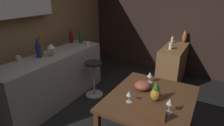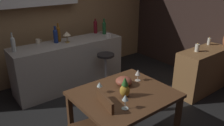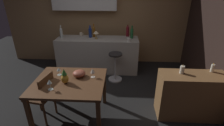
# 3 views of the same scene
# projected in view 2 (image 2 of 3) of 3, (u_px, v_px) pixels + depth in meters

# --- Properties ---
(ground_plane) EXTENTS (9.00, 9.00, 0.00)m
(ground_plane) POSITION_uv_depth(u_px,v_px,m) (111.00, 121.00, 3.33)
(ground_plane) COLOR black
(wall_kitchen_back) EXTENTS (5.20, 0.33, 2.60)m
(wall_kitchen_back) POSITION_uv_depth(u_px,v_px,m) (44.00, 10.00, 4.29)
(wall_kitchen_back) COLOR #9E7A51
(wall_kitchen_back) RESTS_ON ground_plane
(wall_side_right) EXTENTS (0.10, 4.40, 2.60)m
(wall_side_right) POSITION_uv_depth(u_px,v_px,m) (201.00, 15.00, 4.50)
(wall_side_right) COLOR #33231E
(wall_side_right) RESTS_ON ground_plane
(dining_table) EXTENTS (1.15, 0.97, 0.74)m
(dining_table) POSITION_uv_depth(u_px,v_px,m) (124.00, 99.00, 2.69)
(dining_table) COLOR #56351E
(dining_table) RESTS_ON ground_plane
(kitchen_counter) EXTENTS (2.10, 0.60, 0.90)m
(kitchen_counter) POSITION_uv_depth(u_px,v_px,m) (70.00, 64.00, 4.25)
(kitchen_counter) COLOR #B2ADA3
(kitchen_counter) RESTS_ON ground_plane
(sideboard_cabinet) EXTENTS (1.10, 0.44, 0.82)m
(sideboard_cabinet) POSITION_uv_depth(u_px,v_px,m) (202.00, 71.00, 4.06)
(sideboard_cabinet) COLOR olive
(sideboard_cabinet) RESTS_ON ground_plane
(bar_stool) EXTENTS (0.34, 0.34, 0.70)m
(bar_stool) POSITION_uv_depth(u_px,v_px,m) (106.00, 70.00, 4.17)
(bar_stool) COLOR #262323
(bar_stool) RESTS_ON ground_plane
(wine_glass_left) EXTENTS (0.07, 0.07, 0.14)m
(wine_glass_left) POSITION_uv_depth(u_px,v_px,m) (100.00, 85.00, 2.63)
(wine_glass_left) COLOR silver
(wine_glass_left) RESTS_ON dining_table
(wine_glass_right) EXTENTS (0.08, 0.08, 0.17)m
(wine_glass_right) POSITION_uv_depth(u_px,v_px,m) (125.00, 98.00, 2.30)
(wine_glass_right) COLOR silver
(wine_glass_right) RESTS_ON dining_table
(wine_glass_center) EXTENTS (0.08, 0.08, 0.16)m
(wine_glass_center) POSITION_uv_depth(u_px,v_px,m) (138.00, 73.00, 2.93)
(wine_glass_center) COLOR silver
(wine_glass_center) RESTS_ON dining_table
(pineapple_centerpiece) EXTENTS (0.12, 0.12, 0.25)m
(pineapple_centerpiece) POSITION_uv_depth(u_px,v_px,m) (125.00, 88.00, 2.54)
(pineapple_centerpiece) COLOR gold
(pineapple_centerpiece) RESTS_ON dining_table
(fruit_bowl) EXTENTS (0.21, 0.21, 0.11)m
(fruit_bowl) POSITION_uv_depth(u_px,v_px,m) (124.00, 81.00, 2.82)
(fruit_bowl) COLOR #9E4C38
(fruit_bowl) RESTS_ON dining_table
(wine_bottle_green) EXTENTS (0.08, 0.08, 0.32)m
(wine_bottle_green) POSITION_uv_depth(u_px,v_px,m) (104.00, 27.00, 4.57)
(wine_bottle_green) COLOR #1E592D
(wine_bottle_green) RESTS_ON kitchen_counter
(wine_bottle_amber) EXTENTS (0.07, 0.07, 0.34)m
(wine_bottle_amber) POSITION_uv_depth(u_px,v_px,m) (59.00, 33.00, 4.07)
(wine_bottle_amber) COLOR #8C5114
(wine_bottle_amber) RESTS_ON kitchen_counter
(wine_bottle_cobalt) EXTENTS (0.08, 0.08, 0.31)m
(wine_bottle_cobalt) POSITION_uv_depth(u_px,v_px,m) (55.00, 35.00, 3.98)
(wine_bottle_cobalt) COLOR navy
(wine_bottle_cobalt) RESTS_ON kitchen_counter
(wine_bottle_clear) EXTENTS (0.07, 0.07, 0.32)m
(wine_bottle_clear) POSITION_uv_depth(u_px,v_px,m) (13.00, 44.00, 3.53)
(wine_bottle_clear) COLOR silver
(wine_bottle_clear) RESTS_ON kitchen_counter
(wine_bottle_ruby) EXTENTS (0.08, 0.08, 0.31)m
(wine_bottle_ruby) POSITION_uv_depth(u_px,v_px,m) (95.00, 26.00, 4.64)
(wine_bottle_ruby) COLOR maroon
(wine_bottle_ruby) RESTS_ON kitchen_counter
(cup_cream) EXTENTS (0.11, 0.08, 0.09)m
(cup_cream) POSITION_uv_depth(u_px,v_px,m) (38.00, 41.00, 3.97)
(cup_cream) COLOR beige
(cup_cream) RESTS_ON kitchen_counter
(cup_white) EXTENTS (0.13, 0.09, 0.08)m
(cup_white) POSITION_uv_depth(u_px,v_px,m) (108.00, 35.00, 4.38)
(cup_white) COLOR white
(cup_white) RESTS_ON kitchen_counter
(counter_lamp) EXTENTS (0.14, 0.14, 0.21)m
(counter_lamp) POSITION_uv_depth(u_px,v_px,m) (67.00, 34.00, 3.99)
(counter_lamp) COLOR #A58447
(counter_lamp) RESTS_ON kitchen_counter
(pillar_candle_tall) EXTENTS (0.06, 0.06, 0.16)m
(pillar_candle_tall) POSITION_uv_depth(u_px,v_px,m) (209.00, 41.00, 4.16)
(pillar_candle_tall) COLOR white
(pillar_candle_tall) RESTS_ON sideboard_cabinet
(pillar_candle_short) EXTENTS (0.07, 0.07, 0.16)m
(pillar_candle_short) POSITION_uv_depth(u_px,v_px,m) (197.00, 48.00, 3.80)
(pillar_candle_short) COLOR white
(pillar_candle_short) RESTS_ON sideboard_cabinet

